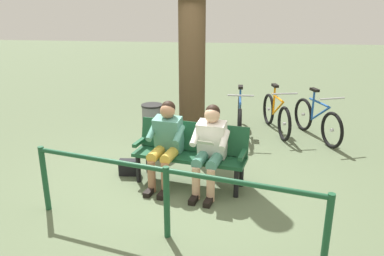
% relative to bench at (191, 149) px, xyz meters
% --- Properties ---
extents(ground_plane, '(40.00, 40.00, 0.00)m').
position_rel_bench_xyz_m(ground_plane, '(0.20, 0.19, -0.51)').
color(ground_plane, '#566647').
extents(bench, '(1.66, 0.77, 0.87)m').
position_rel_bench_xyz_m(bench, '(0.00, 0.00, 0.00)').
color(bench, '#194C2D').
rests_on(bench, ground).
extents(person_reading, '(0.54, 0.81, 1.20)m').
position_rel_bench_xyz_m(person_reading, '(-0.29, 0.22, 0.16)').
color(person_reading, white).
rests_on(person_reading, ground).
extents(person_companion, '(0.54, 0.81, 1.20)m').
position_rel_bench_xyz_m(person_companion, '(0.34, 0.10, 0.16)').
color(person_companion, '#4C8C7A').
rests_on(person_companion, ground).
extents(handbag, '(0.31, 0.16, 0.24)m').
position_rel_bench_xyz_m(handbag, '(0.96, -0.10, -0.39)').
color(handbag, black).
rests_on(handbag, ground).
extents(tree_trunk, '(0.45, 0.45, 3.50)m').
position_rel_bench_xyz_m(tree_trunk, '(0.16, -1.33, 1.24)').
color(tree_trunk, '#4C3823').
rests_on(tree_trunk, ground).
extents(litter_bin, '(0.37, 0.37, 0.83)m').
position_rel_bench_xyz_m(litter_bin, '(0.83, -1.17, -0.09)').
color(litter_bin, slate).
rests_on(litter_bin, ground).
extents(bicycle_silver, '(0.70, 1.59, 0.94)m').
position_rel_bench_xyz_m(bicycle_silver, '(-2.12, -2.16, -0.15)').
color(bicycle_silver, black).
rests_on(bicycle_silver, ground).
extents(bicycle_red, '(0.55, 1.65, 0.94)m').
position_rel_bench_xyz_m(bicycle_red, '(-1.39, -2.44, -0.15)').
color(bicycle_red, black).
rests_on(bicycle_red, ground).
extents(bicycle_black, '(0.48, 1.68, 0.94)m').
position_rel_bench_xyz_m(bicycle_black, '(-0.66, -2.21, -0.15)').
color(bicycle_black, black).
rests_on(bicycle_black, ground).
extents(railing_fence, '(3.28, 0.84, 0.85)m').
position_rel_bench_xyz_m(railing_fence, '(0.08, 1.40, 0.09)').
color(railing_fence, '#194C2D').
rests_on(railing_fence, ground).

